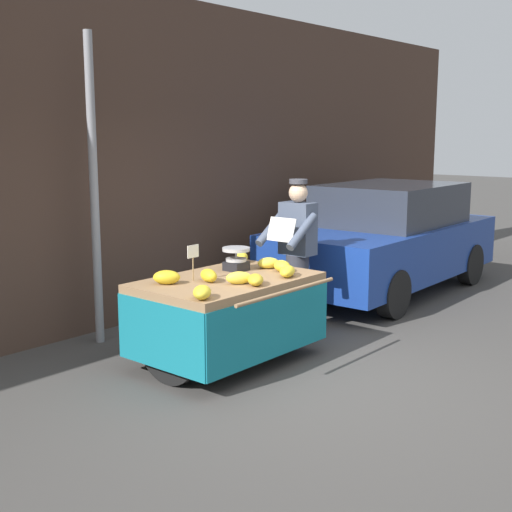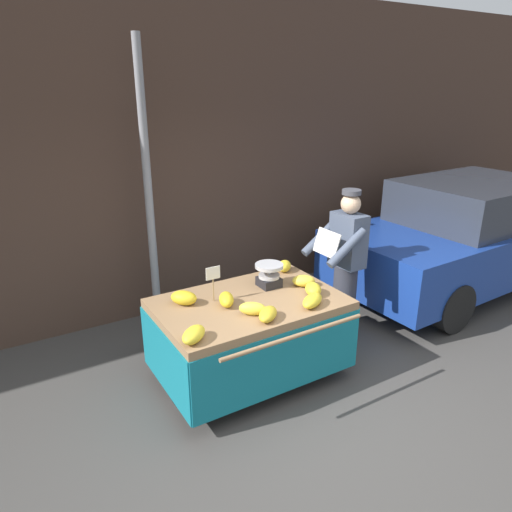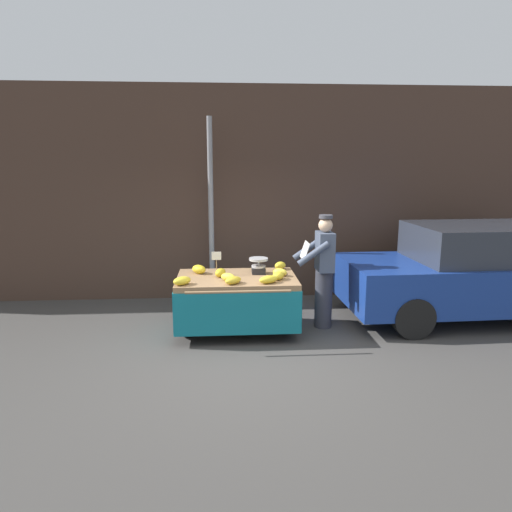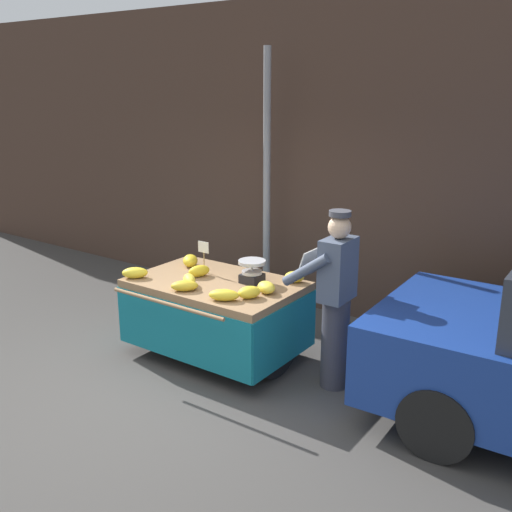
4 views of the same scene
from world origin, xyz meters
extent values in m
plane|color=#423F3D|center=(0.00, 0.00, 0.00)|extent=(60.00, 60.00, 0.00)
cube|color=#473328|center=(0.00, 3.01, 1.90)|extent=(16.00, 0.24, 3.80)
cylinder|color=gray|center=(-0.46, 2.54, 1.61)|extent=(0.09, 0.09, 3.22)
cube|color=#93704C|center=(-0.07, 1.04, 0.80)|extent=(1.72, 1.11, 0.08)
cylinder|color=black|center=(-0.85, 1.04, 0.39)|extent=(0.05, 0.77, 0.77)
cylinder|color=#B7B7BC|center=(-0.88, 1.04, 0.39)|extent=(0.01, 0.14, 0.14)
cylinder|color=black|center=(0.71, 1.04, 0.39)|extent=(0.05, 0.77, 0.77)
cylinder|color=#B7B7BC|center=(0.74, 1.04, 0.39)|extent=(0.01, 0.14, 0.14)
cylinder|color=#4C4742|center=(-0.07, 1.52, 0.38)|extent=(0.05, 0.05, 0.76)
cube|color=#147284|center=(-0.07, 0.49, 0.46)|extent=(1.72, 0.02, 0.60)
cube|color=#147284|center=(-0.07, 1.60, 0.46)|extent=(1.72, 0.02, 0.60)
cube|color=#147284|center=(-0.93, 1.04, 0.46)|extent=(0.02, 1.11, 0.60)
cube|color=#147284|center=(0.79, 1.04, 0.46)|extent=(0.02, 1.11, 0.60)
cylinder|color=#93704C|center=(-0.07, 0.31, 0.82)|extent=(1.38, 0.04, 0.04)
cube|color=black|center=(0.26, 1.22, 0.89)|extent=(0.20, 0.20, 0.09)
cylinder|color=#B7B7BC|center=(0.26, 1.22, 0.99)|extent=(0.02, 0.02, 0.11)
cylinder|color=#B7B7BC|center=(0.26, 1.22, 1.06)|extent=(0.28, 0.28, 0.04)
cylinder|color=#B7B7BC|center=(0.26, 1.22, 0.95)|extent=(0.21, 0.21, 0.03)
cylinder|color=#997A51|center=(-0.36, 1.21, 0.95)|extent=(0.01, 0.01, 0.22)
cube|color=white|center=(-0.36, 1.20, 1.12)|extent=(0.14, 0.01, 0.12)
ellipsoid|color=yellow|center=(0.51, 0.83, 0.90)|extent=(0.24, 0.27, 0.12)
ellipsoid|color=gold|center=(-0.31, 1.06, 0.90)|extent=(0.21, 0.27, 0.12)
ellipsoid|color=yellow|center=(0.35, 0.64, 0.90)|extent=(0.32, 0.26, 0.11)
ellipsoid|color=yellow|center=(0.62, 1.47, 0.90)|extent=(0.24, 0.24, 0.12)
ellipsoid|color=yellow|center=(0.56, 1.05, 0.90)|extent=(0.27, 0.25, 0.11)
ellipsoid|color=yellow|center=(-0.82, 0.63, 0.90)|extent=(0.30, 0.29, 0.11)
ellipsoid|color=gold|center=(-0.63, 1.28, 0.91)|extent=(0.28, 0.30, 0.13)
ellipsoid|color=gold|center=(-0.13, 0.63, 0.90)|extent=(0.29, 0.28, 0.10)
ellipsoid|color=yellow|center=(-0.19, 0.78, 0.90)|extent=(0.26, 0.24, 0.12)
cylinder|color=#383842|center=(1.25, 1.19, 0.44)|extent=(0.26, 0.26, 0.88)
cube|color=#475166|center=(1.25, 1.19, 1.17)|extent=(0.23, 0.38, 0.58)
sphere|color=#DBB28E|center=(1.25, 1.19, 1.56)|extent=(0.21, 0.21, 0.21)
cylinder|color=#3F3F47|center=(1.25, 1.19, 1.69)|extent=(0.20, 0.20, 0.05)
cylinder|color=#475166|center=(1.04, 0.98, 1.18)|extent=(0.48, 0.10, 0.37)
cylinder|color=#475166|center=(1.03, 1.40, 1.18)|extent=(0.48, 0.10, 0.37)
cube|color=silver|center=(0.95, 1.19, 1.19)|extent=(0.10, 0.34, 0.25)
cube|color=navy|center=(3.61, 1.44, 0.60)|extent=(3.95, 1.82, 0.70)
cube|color=#2D333D|center=(3.76, 1.45, 1.23)|extent=(2.07, 1.56, 0.56)
cylinder|color=black|center=(2.43, 0.62, 0.30)|extent=(0.61, 0.20, 0.60)
cylinder|color=black|center=(2.38, 2.19, 0.30)|extent=(0.61, 0.20, 0.60)
cylinder|color=black|center=(4.84, 0.70, 0.30)|extent=(0.61, 0.20, 0.60)
cylinder|color=black|center=(4.80, 2.26, 0.30)|extent=(0.61, 0.20, 0.60)
camera|label=1|loc=(-4.76, -3.32, 2.21)|focal=48.03mm
camera|label=2|loc=(-2.08, -2.39, 2.75)|focal=33.07mm
camera|label=3|loc=(-0.25, -5.53, 2.48)|focal=32.82mm
camera|label=4|loc=(3.60, -3.42, 2.78)|focal=41.48mm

